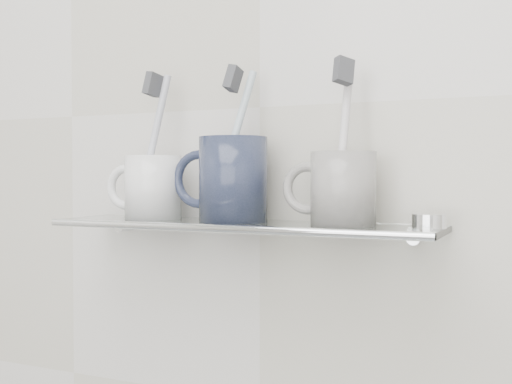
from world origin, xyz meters
The scene contains 18 objects.
wall_back centered at (0.00, 1.10, 1.25)m, with size 2.50×2.50×0.00m, color beige.
shelf_glass centered at (0.00, 1.04, 1.10)m, with size 0.50×0.12×0.01m, color silver.
shelf_rail centered at (0.00, 0.98, 1.10)m, with size 0.01×0.01×0.50m, color silver.
bracket_left centered at (-0.21, 1.09, 1.09)m, with size 0.02×0.02×0.03m, color silver.
bracket_right centered at (0.21, 1.09, 1.09)m, with size 0.02×0.02×0.03m, color silver.
mug_left centered at (-0.13, 1.04, 1.14)m, with size 0.08×0.08×0.09m, color white.
mug_left_handle centered at (-0.18, 1.04, 1.14)m, with size 0.06×0.06×0.01m, color white.
toothbrush_left centered at (-0.13, 1.04, 1.20)m, with size 0.01×0.01×0.19m, color #A7ACBD.
bristles_left centered at (-0.13, 1.04, 1.28)m, with size 0.01×0.02×0.03m, color #3A3B3F.
mug_center centered at (-0.01, 1.04, 1.15)m, with size 0.09×0.09×0.11m, color black.
mug_center_handle centered at (-0.06, 1.04, 1.15)m, with size 0.08×0.08×0.01m, color black.
toothbrush_center centered at (-0.01, 1.04, 1.20)m, with size 0.01×0.01×0.19m, color #ACCFD9.
bristles_center centered at (-0.01, 1.04, 1.28)m, with size 0.01×0.02×0.03m, color #3A3B3F.
mug_right centered at (0.13, 1.04, 1.14)m, with size 0.08×0.08×0.09m, color white.
mug_right_handle centered at (0.09, 1.04, 1.14)m, with size 0.06×0.06×0.01m, color white.
toothbrush_right centered at (0.13, 1.04, 1.20)m, with size 0.01×0.01×0.19m, color silver.
bristles_right centered at (0.13, 1.04, 1.28)m, with size 0.01×0.02×0.03m, color #3A3B3F.
chrome_cap centered at (0.23, 1.04, 1.11)m, with size 0.04×0.04×0.02m, color silver.
Camera 1 is at (0.36, 0.32, 1.16)m, focal length 45.00 mm.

